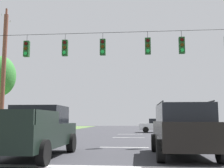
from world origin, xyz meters
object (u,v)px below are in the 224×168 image
object	(u,v)px
overhead_signal_span	(124,72)
suv_black	(182,129)
utility_pole_near_left	(3,73)
tree_roadside_left	(0,76)
pickup_truck	(35,131)
distant_car_crossing_white	(159,125)

from	to	relation	value
overhead_signal_span	suv_black	distance (m)	6.05
utility_pole_near_left	tree_roadside_left	xyz separation A→B (m)	(-3.59, 6.53, 0.84)
suv_black	utility_pole_near_left	xyz separation A→B (m)	(-12.03, 9.45, 3.92)
pickup_truck	tree_roadside_left	distance (m)	20.02
overhead_signal_span	distant_car_crossing_white	size ratio (longest dim) A/B	4.09
utility_pole_near_left	distant_car_crossing_white	bearing A→B (deg)	40.64
suv_black	tree_roadside_left	distance (m)	22.85
pickup_truck	utility_pole_near_left	bearing A→B (deg)	122.47
overhead_signal_span	pickup_truck	bearing A→B (deg)	-120.76
pickup_truck	utility_pole_near_left	size ratio (longest dim) A/B	0.53
pickup_truck	suv_black	xyz separation A→B (m)	(5.60, 0.66, 0.09)
utility_pole_near_left	tree_roadside_left	distance (m)	7.50
overhead_signal_span	pickup_truck	world-z (taller)	overhead_signal_span
overhead_signal_span	suv_black	world-z (taller)	overhead_signal_span
pickup_truck	suv_black	distance (m)	5.64
tree_roadside_left	pickup_truck	bearing A→B (deg)	-58.94
pickup_truck	distant_car_crossing_white	world-z (taller)	pickup_truck
overhead_signal_span	distant_car_crossing_white	world-z (taller)	overhead_signal_span
overhead_signal_span	pickup_truck	distance (m)	6.89
pickup_truck	utility_pole_near_left	xyz separation A→B (m)	(-6.43, 10.11, 4.01)
suv_black	distant_car_crossing_white	distance (m)	20.38
suv_black	utility_pole_near_left	world-z (taller)	utility_pole_near_left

